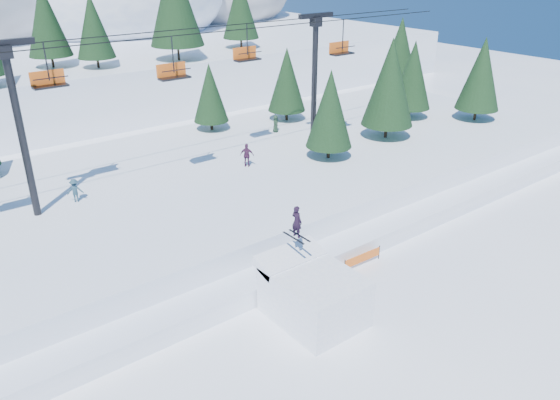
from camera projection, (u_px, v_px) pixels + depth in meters
ground at (351, 341)px, 26.14m from camera, size 160.00×160.00×0.00m
mid_shelf at (173, 196)px, 38.57m from camera, size 70.00×22.00×2.50m
berm at (255, 263)px, 31.67m from camera, size 70.00×6.00×1.10m
jump_kicker at (313, 294)px, 27.36m from camera, size 3.76×5.12×5.67m
chairlift at (171, 81)px, 35.58m from camera, size 46.35×3.21×10.28m
conifer_stand at (198, 111)px, 38.00m from camera, size 62.35×16.26×8.80m
distant_skiers at (129, 178)px, 36.19m from camera, size 28.30×6.44×1.76m
banner_near at (362, 258)px, 32.17m from camera, size 2.86×0.13×0.90m
banner_far at (380, 226)px, 35.87m from camera, size 2.68×1.05×0.90m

